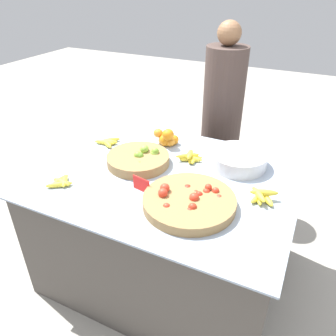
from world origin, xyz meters
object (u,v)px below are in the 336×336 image
metal_bowl (238,159)px  price_sign (141,184)px  tomato_basket (189,201)px  vendor_person (221,127)px  lime_bowl (139,159)px

metal_bowl → price_sign: metal_bowl is taller
tomato_basket → vendor_person: size_ratio=0.31×
price_sign → vendor_person: (0.08, 1.18, -0.12)m
lime_bowl → tomato_basket: size_ratio=0.81×
metal_bowl → price_sign: 0.64m
price_sign → vendor_person: 1.19m
price_sign → metal_bowl: bearing=61.9°
lime_bowl → vendor_person: size_ratio=0.25×
lime_bowl → tomato_basket: bearing=-30.3°
metal_bowl → vendor_person: (-0.32, 0.68, -0.12)m
lime_bowl → tomato_basket: (0.45, -0.26, -0.01)m
metal_bowl → vendor_person: bearing=115.1°
vendor_person → metal_bowl: bearing=-64.9°
tomato_basket → lime_bowl: bearing=149.7°
tomato_basket → price_sign: size_ratio=4.29×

